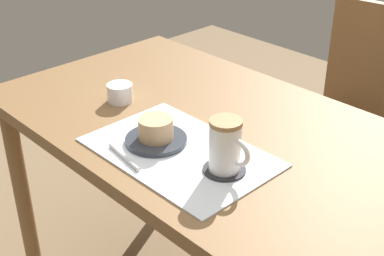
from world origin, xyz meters
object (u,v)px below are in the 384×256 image
at_px(sugar_bowl, 120,93).
at_px(pastry, 156,128).
at_px(dining_table, 232,162).
at_px(wooden_chair, 359,120).
at_px(coffee_mug, 226,145).
at_px(pastry_plate, 156,140).

bearing_deg(sugar_bowl, pastry, -17.93).
bearing_deg(dining_table, sugar_bowl, -165.63).
distance_m(wooden_chair, pastry, 0.93).
xyz_separation_m(pastry, coffee_mug, (0.20, 0.03, 0.03)).
bearing_deg(wooden_chair, pastry_plate, 80.19).
height_order(dining_table, pastry_plate, pastry_plate).
xyz_separation_m(dining_table, pastry, (-0.10, -0.17, 0.12)).
bearing_deg(coffee_mug, pastry_plate, -172.13).
height_order(pastry, sugar_bowl, pastry).
bearing_deg(pastry_plate, sugar_bowl, 162.07).
xyz_separation_m(coffee_mug, sugar_bowl, (-0.44, 0.05, -0.04)).
relative_size(wooden_chair, pastry, 10.61).
relative_size(dining_table, sugar_bowl, 19.43).
bearing_deg(pastry, wooden_chair, 86.70).
relative_size(pastry, sugar_bowl, 1.18).
height_order(pastry_plate, sugar_bowl, sugar_bowl).
relative_size(pastry_plate, sugar_bowl, 2.10).
bearing_deg(coffee_mug, dining_table, 126.53).
distance_m(pastry, coffee_mug, 0.20).
bearing_deg(wooden_chair, dining_table, 86.97).
xyz_separation_m(dining_table, pastry_plate, (-0.10, -0.17, 0.09)).
height_order(dining_table, sugar_bowl, sugar_bowl).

